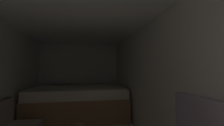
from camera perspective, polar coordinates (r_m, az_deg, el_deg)
name	(u,v)px	position (r m, az deg, el deg)	size (l,w,h in m)	color
wall_back	(80,76)	(5.27, -12.00, -4.71)	(2.65, 0.05, 2.13)	silver
wall_right	(150,81)	(2.84, 14.14, -6.54)	(0.05, 5.34, 2.13)	silver
ceiling_slab	(77,16)	(2.72, -13.06, 16.59)	(2.65, 5.34, 0.05)	white
bed	(78,101)	(4.43, -12.42, -13.78)	(2.43, 1.71, 0.96)	#9E7247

